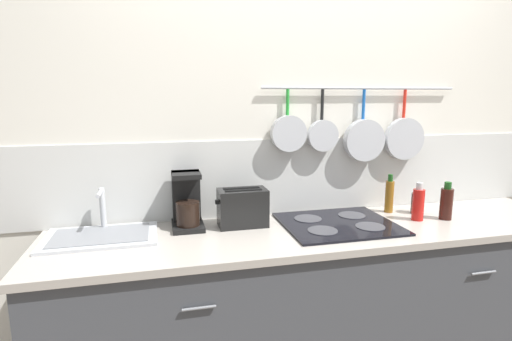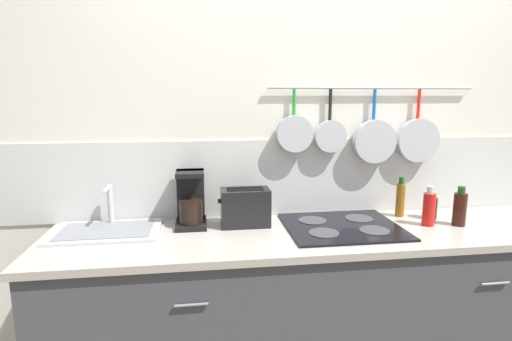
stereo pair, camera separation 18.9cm
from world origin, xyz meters
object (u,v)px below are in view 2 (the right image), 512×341
at_px(coffee_maker, 191,202).
at_px(bottle_hot_sauce, 429,208).
at_px(bottle_vinegar, 400,199).
at_px(bottle_cooking_wine, 460,208).
at_px(toaster, 245,207).
at_px(bottle_sesame_oil, 430,207).

height_order(coffee_maker, bottle_hot_sauce, coffee_maker).
relative_size(bottle_vinegar, bottle_cooking_wine, 1.07).
distance_m(toaster, bottle_vinegar, 0.88).
height_order(toaster, bottle_sesame_oil, toaster).
bearing_deg(bottle_cooking_wine, bottle_vinegar, 139.28).
xyz_separation_m(coffee_maker, bottle_vinegar, (1.16, -0.02, -0.02)).
relative_size(toaster, bottle_sesame_oil, 1.88).
relative_size(toaster, bottle_hot_sauce, 1.28).
bearing_deg(toaster, bottle_vinegar, 2.68).
bearing_deg(toaster, coffee_maker, 168.14).
bearing_deg(bottle_hot_sauce, coffee_maker, 171.12).
relative_size(coffee_maker, bottle_cooking_wine, 1.37).
xyz_separation_m(bottle_hot_sauce, bottle_sesame_oil, (0.08, 0.11, -0.03)).
xyz_separation_m(toaster, bottle_cooking_wine, (1.11, -0.15, -0.01)).
relative_size(bottle_vinegar, bottle_sesame_oil, 1.58).
distance_m(bottle_vinegar, bottle_cooking_wine, 0.30).
bearing_deg(bottle_sesame_oil, bottle_hot_sauce, -125.08).
relative_size(bottle_hot_sauce, bottle_cooking_wine, 1.00).
height_order(coffee_maker, toaster, coffee_maker).
height_order(bottle_hot_sauce, bottle_cooking_wine, same).
bearing_deg(bottle_cooking_wine, toaster, 172.04).
relative_size(bottle_sesame_oil, bottle_cooking_wine, 0.68).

